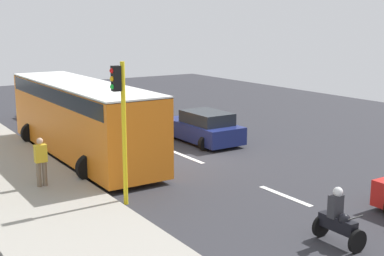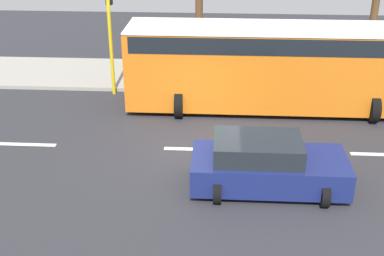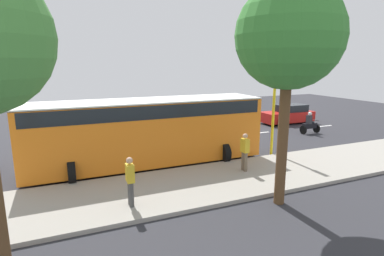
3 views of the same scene
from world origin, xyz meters
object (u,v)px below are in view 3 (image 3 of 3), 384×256
object	(u,v)px
car_dark_blue	(135,127)
pedestrian_by_tree	(130,180)
motorcycle	(310,124)
traffic_light_corner	(275,101)
pedestrian_near_signal	(245,151)
car_red	(288,115)
street_tree_center	(289,37)
city_bus	(148,128)

from	to	relation	value
car_dark_blue	pedestrian_by_tree	distance (m)	10.44
motorcycle	traffic_light_corner	distance (m)	7.02
pedestrian_by_tree	pedestrian_near_signal	bearing A→B (deg)	105.16
car_dark_blue	car_red	world-z (taller)	same
pedestrian_by_tree	street_tree_center	distance (m)	6.89
car_red	pedestrian_by_tree	world-z (taller)	pedestrian_by_tree
car_dark_blue	pedestrian_near_signal	bearing A→B (deg)	18.46
motorcycle	pedestrian_near_signal	world-z (taller)	pedestrian_near_signal
car_red	street_tree_center	bearing A→B (deg)	-40.95
car_dark_blue	traffic_light_corner	bearing A→B (deg)	39.21
street_tree_center	city_bus	bearing A→B (deg)	-151.85
car_dark_blue	car_red	xyz separation A→B (m)	(0.03, 12.56, -0.00)
street_tree_center	pedestrian_near_signal	bearing A→B (deg)	171.31
pedestrian_near_signal	traffic_light_corner	bearing A→B (deg)	120.82
car_dark_blue	pedestrian_by_tree	world-z (taller)	pedestrian_by_tree
motorcycle	car_red	bearing A→B (deg)	163.00
street_tree_center	car_dark_blue	bearing A→B (deg)	-168.17
car_dark_blue	street_tree_center	bearing A→B (deg)	11.83
motorcycle	pedestrian_by_tree	world-z (taller)	pedestrian_by_tree
pedestrian_near_signal	pedestrian_by_tree	world-z (taller)	same
car_red	motorcycle	size ratio (longest dim) A/B	2.86
car_dark_blue	city_bus	bearing A→B (deg)	-6.62
car_dark_blue	traffic_light_corner	world-z (taller)	traffic_light_corner
car_red	pedestrian_by_tree	xyz separation A→B (m)	(10.12, -15.01, 0.35)
city_bus	motorcycle	xyz separation A→B (m)	(-2.18, 12.12, -1.20)
car_dark_blue	motorcycle	distance (m)	12.02
motorcycle	pedestrian_by_tree	xyz separation A→B (m)	(6.49, -13.90, 0.42)
car_red	street_tree_center	distance (m)	16.19
city_bus	motorcycle	distance (m)	12.38
car_red	city_bus	world-z (taller)	city_bus
city_bus	car_dark_blue	bearing A→B (deg)	173.38
motorcycle	pedestrian_near_signal	distance (m)	9.93
car_dark_blue	street_tree_center	distance (m)	12.91
car_dark_blue	pedestrian_by_tree	xyz separation A→B (m)	(10.15, -2.46, 0.35)
city_bus	pedestrian_near_signal	bearing A→B (deg)	51.42
pedestrian_near_signal	motorcycle	bearing A→B (deg)	120.51
motorcycle	street_tree_center	bearing A→B (deg)	-48.30
pedestrian_near_signal	traffic_light_corner	distance (m)	3.78
pedestrian_near_signal	pedestrian_by_tree	xyz separation A→B (m)	(1.45, -5.36, 0.00)
car_dark_blue	traffic_light_corner	distance (m)	9.32
car_red	pedestrian_by_tree	distance (m)	18.11
city_bus	traffic_light_corner	world-z (taller)	traffic_light_corner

